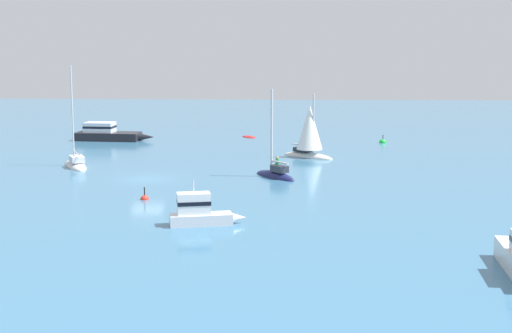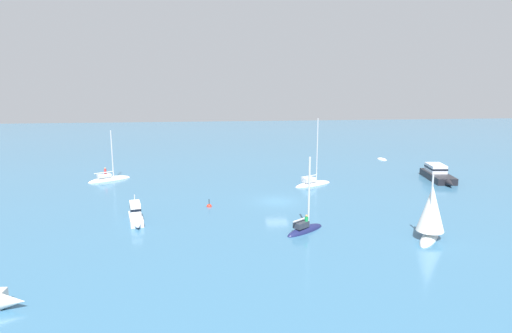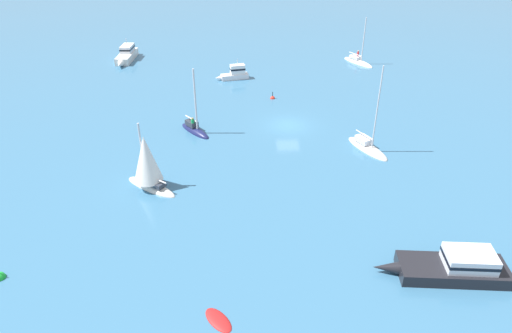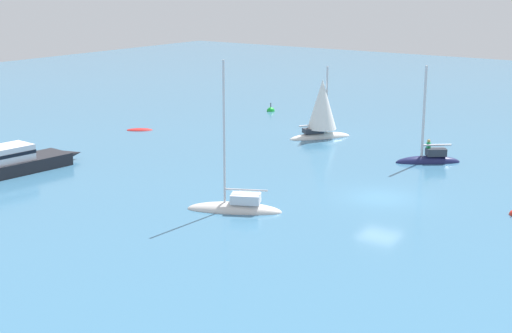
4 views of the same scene
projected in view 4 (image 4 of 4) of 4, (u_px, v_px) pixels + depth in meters
The scene contains 7 objects.
ground_plane at pixel (381, 198), 46.65m from camera, with size 163.29×163.29×0.00m, color teal.
yacht at pixel (235, 208), 44.03m from camera, with size 5.65×3.86×9.18m.
rib at pixel (140, 130), 66.85m from camera, with size 2.46×2.21×0.31m.
yacht_1 at pixel (322, 112), 63.17m from camera, with size 4.23×5.13×6.44m.
powerboat_1 at pixel (19, 161), 52.66m from camera, with size 3.19×8.81×1.96m.
sailboat at pixel (428, 159), 55.29m from camera, with size 4.43×3.86×7.54m.
mooring_buoy at pixel (271, 111), 76.12m from camera, with size 0.79×0.79×1.23m.
Camera 4 is at (-19.64, 40.94, 13.27)m, focal length 53.52 mm.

